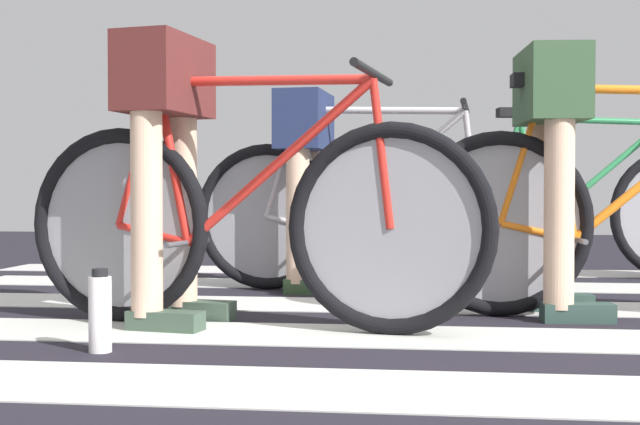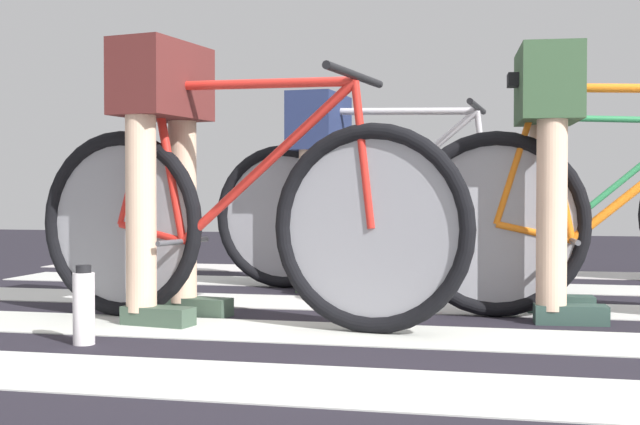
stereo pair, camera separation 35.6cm
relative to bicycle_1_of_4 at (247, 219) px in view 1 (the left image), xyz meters
name	(u,v)px [view 1 (the left image)]	position (x,y,z in m)	size (l,w,h in m)	color
ground	(471,350)	(0.76, -0.27, -0.40)	(18.00, 14.00, 0.02)	black
crosswalk_markings	(462,338)	(0.74, -0.12, -0.38)	(5.45, 5.01, 0.00)	beige
bicycle_1_of_4	(247,219)	(0.00, 0.00, 0.00)	(1.72, 0.54, 0.93)	black
cyclist_1_of_4	(166,139)	(-0.31, 0.05, 0.29)	(0.37, 0.44, 1.04)	beige
bicycle_2_of_4	(634,217)	(1.42, 0.44, 0.00)	(1.74, 0.52, 0.93)	black
cyclist_2_of_4	(552,144)	(1.11, 0.41, 0.28)	(0.34, 0.43, 1.03)	beige
bicycle_3_of_4	(369,212)	(0.36, 1.13, 0.00)	(1.73, 0.52, 0.93)	black
cyclist_3_of_4	(305,162)	(0.05, 1.16, 0.24)	(0.34, 0.43, 0.96)	beige
bicycle_4_of_4	(582,209)	(1.48, 1.82, 0.00)	(1.72, 0.55, 0.93)	black
water_bottle	(100,312)	(-0.35, -0.49, -0.27)	(0.07, 0.07, 0.25)	white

